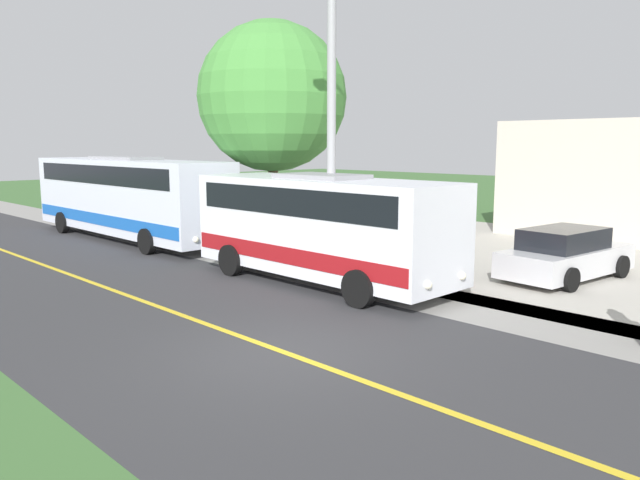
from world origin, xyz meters
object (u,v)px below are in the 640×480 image
(street_light_pole, at_px, (329,103))
(parked_car_near, at_px, (566,255))
(transit_bus_rear, at_px, (127,194))
(tree_curbside, at_px, (272,97))
(shuttle_bus_front, at_px, (321,223))

(street_light_pole, relative_size, parked_car_near, 1.94)
(transit_bus_rear, xyz_separation_m, street_light_pole, (-0.41, 10.80, 3.03))
(street_light_pole, xyz_separation_m, tree_curbside, (-2.51, -5.33, 0.57))
(shuttle_bus_front, height_order, transit_bus_rear, transit_bus_rear)
(transit_bus_rear, bearing_deg, street_light_pole, 92.18)
(transit_bus_rear, relative_size, parked_car_near, 2.57)
(street_light_pole, distance_m, parked_car_near, 7.82)
(transit_bus_rear, bearing_deg, parked_car_near, 108.83)
(transit_bus_rear, height_order, street_light_pole, street_light_pole)
(transit_bus_rear, distance_m, tree_curbside, 7.17)
(shuttle_bus_front, height_order, tree_curbside, tree_curbside)
(shuttle_bus_front, distance_m, tree_curbside, 7.21)
(transit_bus_rear, bearing_deg, shuttle_bus_front, 90.26)
(transit_bus_rear, relative_size, tree_curbside, 1.46)
(shuttle_bus_front, height_order, street_light_pole, street_light_pole)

